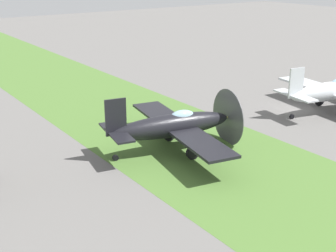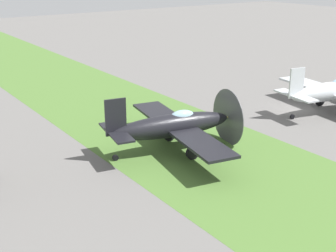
# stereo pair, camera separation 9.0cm
# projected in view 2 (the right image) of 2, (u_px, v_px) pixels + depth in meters

# --- Properties ---
(ground_plane) EXTENTS (160.00, 160.00, 0.00)m
(ground_plane) POSITION_uv_depth(u_px,v_px,m) (307.00, 112.00, 36.11)
(ground_plane) COLOR #605E5B
(grass_verge) EXTENTS (120.00, 11.00, 0.01)m
(grass_verge) POSITION_uv_depth(u_px,v_px,m) (187.00, 145.00, 29.67)
(grass_verge) COLOR #476B2D
(grass_verge) RESTS_ON ground
(airplane_lead) EXTENTS (11.48, 9.13, 4.06)m
(airplane_lead) POSITION_uv_depth(u_px,v_px,m) (334.00, 91.00, 35.63)
(airplane_lead) COLOR #B2B7BC
(airplane_lead) RESTS_ON ground
(airplane_wingman) EXTENTS (11.20, 8.94, 3.96)m
(airplane_wingman) POSITION_uv_depth(u_px,v_px,m) (175.00, 125.00, 28.22)
(airplane_wingman) COLOR black
(airplane_wingman) RESTS_ON ground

